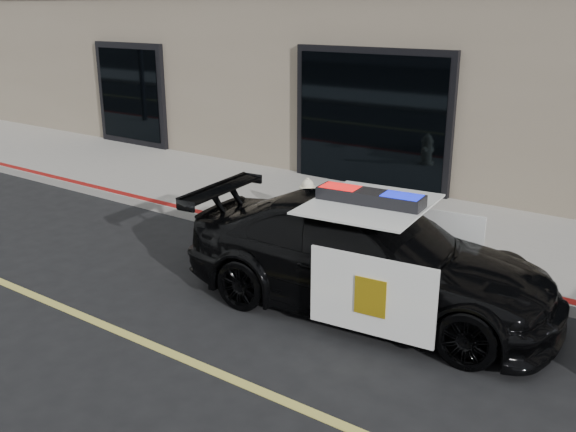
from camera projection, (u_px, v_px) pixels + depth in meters
The scene contains 4 objects.
ground at pixel (146, 343), 7.23m from camera, with size 120.00×120.00×0.00m, color black.
sidewalk_n at pixel (371, 218), 11.26m from camera, with size 60.00×3.50×0.15m, color gray.
police_car at pixel (368, 257), 7.88m from camera, with size 2.86×5.06×1.53m.
fire_hydrant at pixel (307, 200), 10.91m from camera, with size 0.32×0.45×0.71m.
Camera 1 is at (5.04, -4.29, 3.61)m, focal length 40.00 mm.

